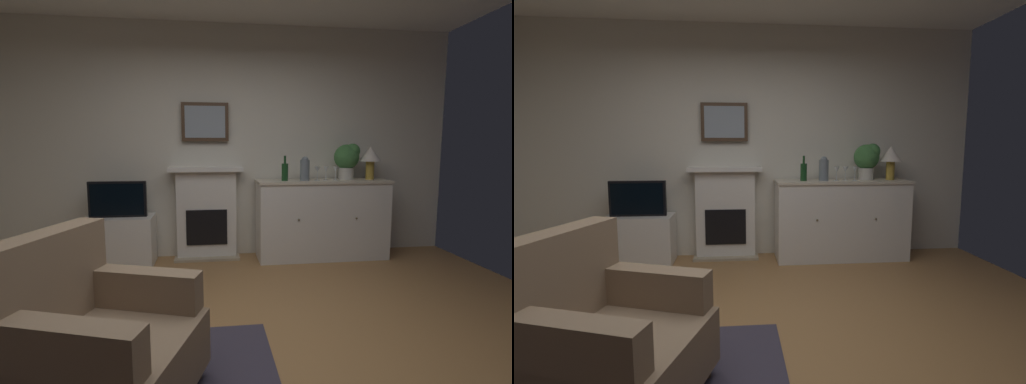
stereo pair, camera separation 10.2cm
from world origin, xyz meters
TOP-DOWN VIEW (x-y plane):
  - ground_plane at (0.00, 0.00)m, footprint 5.68×4.75m
  - wall_rear at (0.00, 2.35)m, footprint 5.68×0.06m
  - fireplace_unit at (-0.22, 2.22)m, footprint 0.87×0.30m
  - framed_picture at (-0.22, 2.26)m, footprint 0.55×0.04m
  - sideboard_cabinet at (1.15, 2.04)m, footprint 1.58×0.49m
  - table_lamp at (1.74, 2.04)m, footprint 0.26×0.26m
  - wine_bottle at (0.69, 2.01)m, footprint 0.08×0.08m
  - wine_glass_left at (1.07, 2.00)m, footprint 0.07×0.07m
  - wine_glass_center at (1.18, 2.02)m, footprint 0.07×0.07m
  - wine_glass_right at (1.29, 2.00)m, footprint 0.07×0.07m
  - vase_decorative at (0.92, 1.99)m, footprint 0.11×0.11m
  - tv_cabinet at (-1.20, 2.06)m, footprint 0.75×0.42m
  - tv_set at (-1.20, 2.03)m, footprint 0.62×0.07m
  - potted_plant_small at (1.47, 2.09)m, footprint 0.30×0.30m
  - armchair at (-0.76, -0.32)m, footprint 1.01×0.98m

SIDE VIEW (x-z plane):
  - ground_plane at x=0.00m, z-range -0.10..0.00m
  - tv_cabinet at x=-1.20m, z-range 0.00..0.56m
  - armchair at x=-0.76m, z-range -0.08..0.84m
  - sideboard_cabinet at x=1.15m, z-range 0.00..0.95m
  - fireplace_unit at x=-0.22m, z-range 0.00..1.10m
  - tv_set at x=-1.20m, z-range 0.56..0.96m
  - wine_bottle at x=0.69m, z-range 0.91..1.20m
  - wine_glass_left at x=1.07m, z-range 0.98..1.15m
  - wine_glass_center at x=1.18m, z-range 0.98..1.15m
  - wine_glass_right at x=1.29m, z-range 0.98..1.15m
  - vase_decorative at x=0.92m, z-range 0.94..1.23m
  - potted_plant_small at x=1.47m, z-range 0.99..1.42m
  - table_lamp at x=1.74m, z-range 1.03..1.43m
  - wall_rear at x=0.00m, z-range 0.00..2.77m
  - framed_picture at x=-0.22m, z-range 1.40..1.85m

